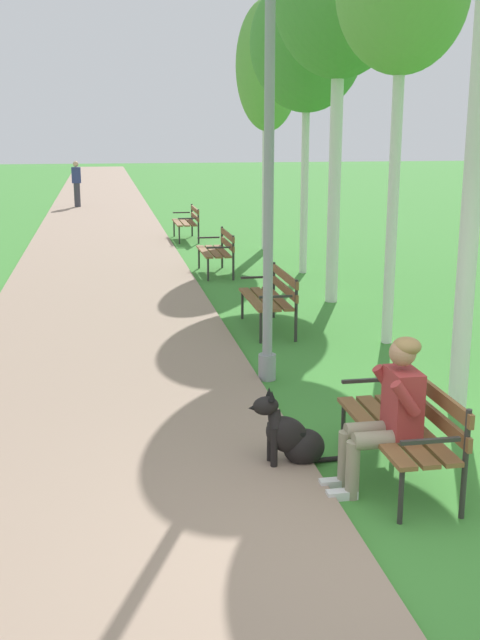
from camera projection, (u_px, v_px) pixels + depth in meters
name	position (u px, v px, depth m)	size (l,w,h in m)	color
ground_plane	(395.00, 556.00, 5.21)	(120.00, 120.00, 0.00)	#3D8433
paved_path	(100.00, 207.00, 27.81)	(3.47, 60.00, 0.04)	gray
park_bench_near	(406.00, 421.00, 6.22)	(0.55, 1.50, 0.85)	brown
park_bench_mid	(272.00, 294.00, 10.93)	(0.55, 1.50, 0.85)	brown
park_bench_far	(218.00, 248.00, 15.12)	(0.55, 1.50, 0.85)	brown
park_bench_furthest	(188.00, 220.00, 19.75)	(0.55, 1.50, 0.85)	brown
person_seated_on_near_bench	(389.00, 409.00, 6.01)	(0.74, 0.49, 1.25)	gray
dog_black	(292.00, 437.00, 6.54)	(0.83, 0.30, 0.71)	black
lamp_post_near	(269.00, 171.00, 8.29)	(0.24, 0.24, 4.56)	gray
birch_tree_fifth	(307.00, 43.00, 14.35)	(2.15, 2.12, 5.60)	silver
birch_tree_sixth	(268.00, 69.00, 17.39)	(1.47, 1.27, 5.60)	silver
pedestrian_distant	(77.00, 184.00, 27.62)	(0.32, 0.22, 1.65)	#383842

